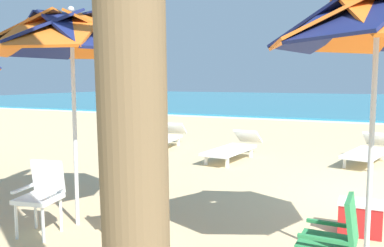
{
  "coord_description": "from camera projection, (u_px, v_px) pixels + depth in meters",
  "views": [
    {
      "loc": [
        -0.87,
        -6.42,
        1.83
      ],
      "look_at": [
        -4.07,
        0.5,
        1.0
      ],
      "focal_mm": 37.55,
      "sensor_mm": 36.0,
      "label": 1
    }
  ],
  "objects": [
    {
      "name": "beach_umbrella_0",
      "position": [
        377.0,
        24.0,
        3.66
      ],
      "size": [
        2.04,
        2.04,
        2.69
      ],
      "color": "silver",
      "rests_on": "ground"
    },
    {
      "name": "sun_lounger_2",
      "position": [
        233.0,
        147.0,
        9.23
      ],
      "size": [
        0.85,
        2.2,
        0.62
      ],
      "color": "white",
      "rests_on": "ground"
    },
    {
      "name": "plastic_chair_2",
      "position": [
        122.0,
        193.0,
        4.75
      ],
      "size": [
        0.63,
        0.63,
        0.87
      ],
      "color": "white",
      "rests_on": "ground"
    },
    {
      "name": "plastic_chair_0",
      "position": [
        334.0,
        238.0,
        3.38
      ],
      "size": [
        0.48,
        0.45,
        0.87
      ],
      "color": "#2D8C4C",
      "rests_on": "ground"
    },
    {
      "name": "sun_lounger_1",
      "position": [
        368.0,
        150.0,
        8.84
      ],
      "size": [
        1.08,
        2.23,
        0.62
      ],
      "color": "white",
      "rests_on": "ground"
    },
    {
      "name": "cooler_box",
      "position": [
        360.0,
        217.0,
        4.76
      ],
      "size": [
        0.5,
        0.34,
        0.4
      ],
      "color": "red",
      "rests_on": "ground"
    },
    {
      "name": "beach_umbrella_1",
      "position": [
        72.0,
        37.0,
        4.84
      ],
      "size": [
        2.28,
        2.28,
        2.71
      ],
      "color": "silver",
      "rests_on": "ground"
    },
    {
      "name": "sun_lounger_3",
      "position": [
        164.0,
        138.0,
        10.84
      ],
      "size": [
        0.9,
        2.21,
        0.62
      ],
      "color": "white",
      "rests_on": "ground"
    },
    {
      "name": "plastic_chair_1",
      "position": [
        42.0,
        192.0,
        4.76
      ],
      "size": [
        0.51,
        0.53,
        0.87
      ],
      "color": "white",
      "rests_on": "ground"
    }
  ]
}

